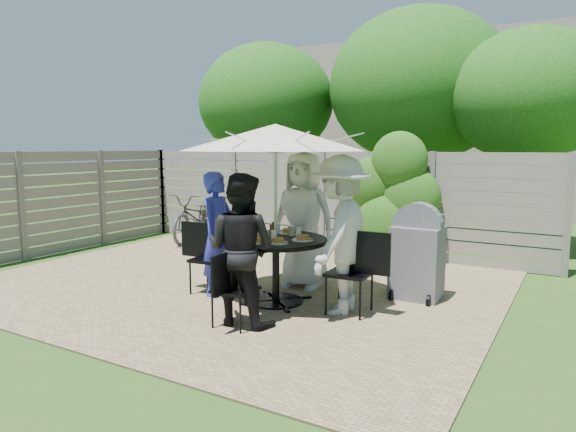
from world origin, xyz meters
The scene contains 24 objects.
backyard_envelope centered at (0.09, 10.29, 2.61)m, with size 60.00×60.00×5.00m.
patio_table centered at (0.97, -0.23, 0.57)m, with size 1.35×1.35×0.82m.
umbrella centered at (0.97, -0.23, 2.03)m, with size 2.43×2.43×2.19m.
chair_back centered at (0.89, 0.73, 0.26)m, with size 0.48×0.66×0.87m.
person_back centered at (0.90, 0.60, 0.93)m, with size 0.91×0.59×1.86m, color silver.
chair_left centered at (0.00, -0.31, 0.28)m, with size 0.70×0.49×0.94m.
person_left centered at (0.14, -0.30, 0.81)m, with size 0.59×0.39×1.61m, color #292FB2.
chair_front centered at (1.04, -1.19, 0.26)m, with size 0.42×0.62×0.85m.
person_front centered at (1.03, -1.06, 0.83)m, with size 0.80×0.63×1.65m, color black.
chair_right centered at (1.93, -0.15, 0.30)m, with size 0.72×0.50×0.99m.
person_right centered at (1.79, -0.16, 0.92)m, with size 1.19×0.68×1.84m, color beige.
plate_back centered at (0.94, 0.13, 0.84)m, with size 0.26×0.26×0.06m.
plate_left centered at (0.61, -0.26, 0.84)m, with size 0.26×0.26×0.06m.
plate_front centered at (0.99, -0.59, 0.84)m, with size 0.26×0.26×0.06m.
plate_right centered at (1.32, -0.20, 0.84)m, with size 0.26×0.26×0.06m.
plate_extra centered at (1.17, -0.51, 0.84)m, with size 0.24×0.24×0.06m.
glass_back centered at (0.84, 0.02, 0.89)m, with size 0.07×0.07×0.14m, color silver.
glass_left centered at (0.72, -0.35, 0.89)m, with size 0.07×0.07×0.14m, color silver.
glass_front centered at (1.09, -0.48, 0.89)m, with size 0.07×0.07×0.14m, color silver.
glass_right centered at (1.22, -0.10, 0.89)m, with size 0.07×0.07×0.14m, color silver.
syrup_jug centered at (0.90, -0.18, 0.90)m, with size 0.09×0.09×0.16m, color #59280C.
coffee_cup centered at (1.05, 0.00, 0.88)m, with size 0.08×0.08×0.12m, color #C6B293.
bicycle centered at (-2.69, 2.60, 0.50)m, with size 0.66×1.89×0.99m, color #333338.
bbq_grill centered at (2.41, 0.81, 0.56)m, with size 0.62×0.47×1.24m.
Camera 1 is at (4.19, -5.47, 1.93)m, focal length 32.00 mm.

